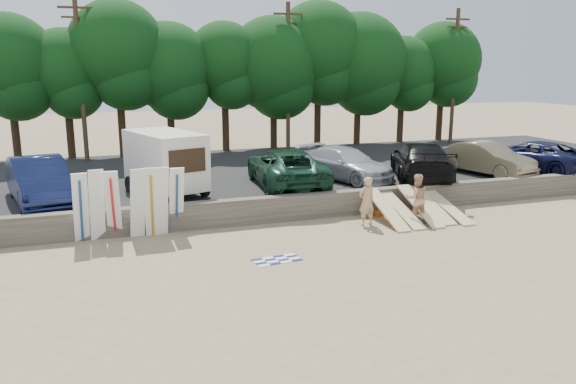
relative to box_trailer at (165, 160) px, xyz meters
name	(u,v)px	position (x,y,z in m)	size (l,w,h in m)	color
ground	(379,235)	(6.77, -6.12, -2.16)	(120.00, 120.00, 0.00)	tan
seawall	(345,203)	(6.77, -3.12, -1.66)	(44.00, 0.50, 1.00)	#6B6356
parking_lot	(286,174)	(6.77, 4.38, -1.81)	(44.00, 14.50, 0.70)	#282828
treeline	(260,60)	(7.43, 11.45, 4.16)	(33.13, 6.33, 9.39)	#382616
utility_poles	(288,75)	(8.77, 9.88, 3.27)	(25.80, 0.26, 9.00)	#473321
box_trailer	(165,160)	(0.00, 0.00, 0.00)	(3.25, 4.52, 2.61)	silver
car_0	(39,180)	(-4.87, 0.04, -0.57)	(1.89, 5.43, 1.79)	#121A41
car_1	(286,167)	(5.31, -0.04, -0.63)	(2.77, 6.02, 1.67)	#143826
car_2	(345,164)	(8.38, 0.39, -0.71)	(2.10, 5.17, 1.50)	#B5B4BA
car_3	(421,161)	(11.82, -0.68, -0.58)	(2.46, 6.05, 1.75)	black
car_4	(487,159)	(15.56, -0.66, -0.67)	(1.67, 4.78, 1.57)	#867655
car_5	(532,156)	(18.38, -0.61, -0.69)	(2.56, 5.55, 1.54)	black
surfboard_upright_0	(81,208)	(-3.30, -3.67, -0.90)	(0.50, 0.06, 2.60)	white
surfboard_upright_1	(97,205)	(-2.78, -3.56, -0.88)	(0.50, 0.06, 2.60)	white
surfboard_upright_2	(113,205)	(-2.25, -3.59, -0.91)	(0.50, 0.06, 2.60)	white
surfboard_upright_3	(138,204)	(-1.43, -3.72, -0.89)	(0.50, 0.06, 2.60)	white
surfboard_upright_4	(152,202)	(-0.95, -3.73, -0.88)	(0.50, 0.06, 2.60)	white
surfboard_upright_5	(161,202)	(-0.63, -3.72, -0.89)	(0.50, 0.06, 2.60)	white
surfboard_upright_6	(177,200)	(-0.05, -3.51, -0.92)	(0.50, 0.06, 2.60)	white
surfboard_low_0	(387,209)	(7.82, -4.74, -1.62)	(0.56, 3.00, 0.07)	beige
surfboard_low_1	(401,209)	(8.50, -4.67, -1.70)	(0.56, 3.00, 0.07)	beige
surfboard_low_2	(420,206)	(9.29, -4.76, -1.59)	(0.56, 3.00, 0.07)	beige
surfboard_low_3	(431,205)	(9.95, -4.52, -1.67)	(0.56, 3.00, 0.07)	beige
surfboard_low_4	(448,207)	(10.59, -4.76, -1.76)	(0.56, 3.00, 0.07)	beige
beachgoer_a	(367,201)	(6.91, -4.82, -1.22)	(0.69, 0.45, 1.89)	tan
beachgoer_b	(416,198)	(8.95, -4.99, -1.21)	(0.93, 0.72, 1.91)	tan
cooler	(366,214)	(7.43, -3.79, -2.00)	(0.38, 0.30, 0.32)	#227D33
gear_bag	(379,213)	(8.03, -3.72, -2.05)	(0.30, 0.25, 0.22)	orange
beach_towel	(277,260)	(2.48, -7.46, -2.16)	(1.50, 1.50, 0.00)	white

